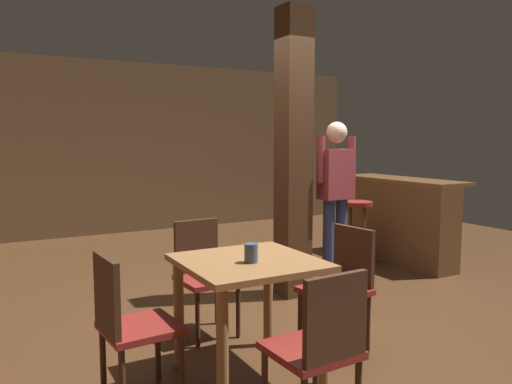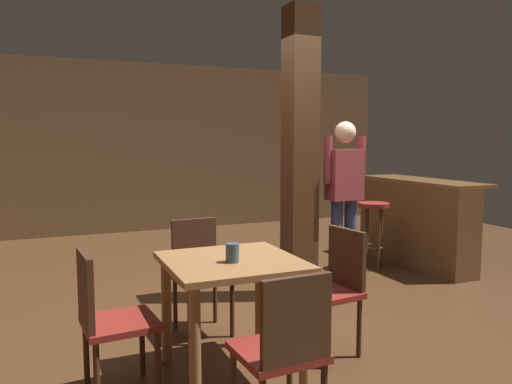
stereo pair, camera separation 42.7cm
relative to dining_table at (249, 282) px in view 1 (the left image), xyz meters
name	(u,v)px [view 1 (the left image)]	position (x,y,z in m)	size (l,w,h in m)	color
ground_plane	(287,308)	(0.92, 0.99, -0.63)	(10.80, 10.80, 0.00)	#422816
wall_back	(144,148)	(0.92, 5.49, 0.77)	(8.00, 0.10, 2.80)	brown
pillar	(293,154)	(1.19, 1.31, 0.77)	(0.28, 0.28, 2.80)	#422816
dining_table	(249,282)	(0.00, 0.00, 0.00)	(0.84, 0.84, 0.78)	brown
chair_east	(342,281)	(0.80, 0.05, -0.12)	(0.47, 0.47, 0.89)	maroon
chair_south	(320,345)	(-0.01, -0.80, -0.12)	(0.44, 0.44, 0.89)	maroon
chair_north	(203,270)	(0.03, 0.82, -0.12)	(0.45, 0.45, 0.89)	maroon
chair_west	(128,321)	(-0.79, 0.01, -0.12)	(0.45, 0.45, 0.89)	maroon
napkin_cup	(251,253)	(-0.02, -0.08, 0.21)	(0.09, 0.09, 0.12)	#33475B
standing_person	(336,194)	(1.63, 1.20, 0.38)	(0.47, 0.21, 1.72)	maroon
bar_counter	(395,219)	(3.10, 1.87, -0.09)	(0.56, 1.76, 1.05)	brown
bar_stool_near	(357,217)	(2.48, 1.87, -0.02)	(0.37, 0.37, 0.80)	maroon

